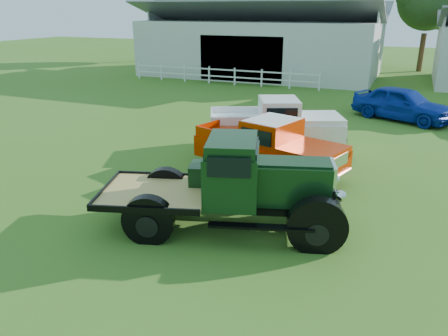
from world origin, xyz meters
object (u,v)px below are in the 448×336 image
at_px(red_pickup, 269,146).
at_px(white_pickup, 275,124).
at_px(vintage_flatbed, 227,184).
at_px(misc_car_blue, 402,104).

relative_size(red_pickup, white_pickup, 0.98).
height_order(vintage_flatbed, misc_car_blue, vintage_flatbed).
relative_size(red_pickup, misc_car_blue, 1.08).
bearing_deg(white_pickup, misc_car_blue, 33.75).
bearing_deg(white_pickup, vintage_flatbed, -107.06).
bearing_deg(vintage_flatbed, red_pickup, 75.87).
distance_m(vintage_flatbed, red_pickup, 4.03).
bearing_deg(vintage_flatbed, misc_car_blue, 58.21).
bearing_deg(vintage_flatbed, white_pickup, 79.56).
bearing_deg(misc_car_blue, vintage_flatbed, -169.66).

